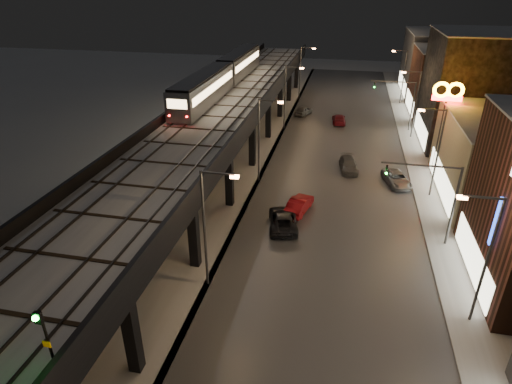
{
  "coord_description": "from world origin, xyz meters",
  "views": [
    {
      "loc": [
        7.9,
        -10.37,
        19.94
      ],
      "look_at": [
        1.69,
        18.52,
        5.0
      ],
      "focal_mm": 30.0,
      "sensor_mm": 36.0,
      "label": 1
    }
  ],
  "objects_px": {
    "car_onc_dark": "(397,179)",
    "car_onc_white": "(348,165)",
    "car_far_white": "(303,111)",
    "subway_train": "(224,74)",
    "rail_signal": "(42,329)",
    "car_near_white": "(299,205)",
    "car_mid_dark": "(339,119)",
    "car_mid_silver": "(283,220)"
  },
  "relations": [
    {
      "from": "car_onc_white",
      "to": "car_onc_dark",
      "type": "bearing_deg",
      "value": -36.64
    },
    {
      "from": "subway_train",
      "to": "rail_signal",
      "type": "distance_m",
      "value": 46.55
    },
    {
      "from": "subway_train",
      "to": "car_mid_silver",
      "type": "xyz_separation_m",
      "value": [
        11.9,
        -23.48,
        -7.55
      ]
    },
    {
      "from": "rail_signal",
      "to": "car_near_white",
      "type": "height_order",
      "value": "rail_signal"
    },
    {
      "from": "subway_train",
      "to": "car_far_white",
      "type": "relative_size",
      "value": 8.17
    },
    {
      "from": "car_mid_silver",
      "to": "car_onc_white",
      "type": "relative_size",
      "value": 1.17
    },
    {
      "from": "subway_train",
      "to": "car_near_white",
      "type": "xyz_separation_m",
      "value": [
        12.96,
        -20.43,
        -7.56
      ]
    },
    {
      "from": "car_near_white",
      "to": "car_mid_silver",
      "type": "height_order",
      "value": "car_mid_silver"
    },
    {
      "from": "subway_train",
      "to": "rail_signal",
      "type": "xyz_separation_m",
      "value": [
        6.4,
        -46.11,
        0.27
      ]
    },
    {
      "from": "subway_train",
      "to": "rail_signal",
      "type": "height_order",
      "value": "subway_train"
    },
    {
      "from": "car_mid_silver",
      "to": "car_far_white",
      "type": "bearing_deg",
      "value": -97.54
    },
    {
      "from": "rail_signal",
      "to": "car_far_white",
      "type": "bearing_deg",
      "value": 86.62
    },
    {
      "from": "car_near_white",
      "to": "car_far_white",
      "type": "distance_m",
      "value": 31.79
    },
    {
      "from": "car_far_white",
      "to": "car_onc_white",
      "type": "bearing_deg",
      "value": 128.65
    },
    {
      "from": "rail_signal",
      "to": "car_onc_dark",
      "type": "distance_m",
      "value": 38.15
    },
    {
      "from": "rail_signal",
      "to": "car_onc_dark",
      "type": "bearing_deg",
      "value": 64.66
    },
    {
      "from": "car_onc_dark",
      "to": "car_onc_white",
      "type": "height_order",
      "value": "car_onc_white"
    },
    {
      "from": "car_mid_silver",
      "to": "rail_signal",
      "type": "bearing_deg",
      "value": 65.29
    },
    {
      "from": "rail_signal",
      "to": "car_near_white",
      "type": "relative_size",
      "value": 0.62
    },
    {
      "from": "car_near_white",
      "to": "car_onc_dark",
      "type": "distance_m",
      "value": 12.39
    },
    {
      "from": "car_onc_white",
      "to": "car_mid_silver",
      "type": "bearing_deg",
      "value": -119.8
    },
    {
      "from": "subway_train",
      "to": "rail_signal",
      "type": "relative_size",
      "value": 12.34
    },
    {
      "from": "car_mid_silver",
      "to": "car_onc_white",
      "type": "height_order",
      "value": "car_mid_silver"
    },
    {
      "from": "car_far_white",
      "to": "car_onc_dark",
      "type": "height_order",
      "value": "car_far_white"
    },
    {
      "from": "car_mid_dark",
      "to": "car_onc_white",
      "type": "distance_m",
      "value": 17.61
    },
    {
      "from": "car_mid_dark",
      "to": "car_far_white",
      "type": "bearing_deg",
      "value": -34.77
    },
    {
      "from": "car_mid_dark",
      "to": "car_far_white",
      "type": "distance_m",
      "value": 6.62
    },
    {
      "from": "car_mid_dark",
      "to": "car_far_white",
      "type": "relative_size",
      "value": 1.11
    },
    {
      "from": "car_mid_silver",
      "to": "car_far_white",
      "type": "relative_size",
      "value": 1.28
    },
    {
      "from": "car_far_white",
      "to": "car_onc_dark",
      "type": "xyz_separation_m",
      "value": [
        12.59,
        -23.57,
        -0.06
      ]
    },
    {
      "from": "car_near_white",
      "to": "car_mid_dark",
      "type": "xyz_separation_m",
      "value": [
        2.55,
        28.3,
        -0.06
      ]
    },
    {
      "from": "car_mid_dark",
      "to": "car_onc_dark",
      "type": "xyz_separation_m",
      "value": [
        6.87,
        -20.24,
        -0.02
      ]
    },
    {
      "from": "subway_train",
      "to": "car_far_white",
      "type": "height_order",
      "value": "subway_train"
    },
    {
      "from": "subway_train",
      "to": "car_onc_dark",
      "type": "relative_size",
      "value": 7.26
    },
    {
      "from": "rail_signal",
      "to": "car_mid_silver",
      "type": "bearing_deg",
      "value": 76.33
    },
    {
      "from": "rail_signal",
      "to": "car_mid_dark",
      "type": "distance_m",
      "value": 55.3
    },
    {
      "from": "car_near_white",
      "to": "car_mid_silver",
      "type": "xyz_separation_m",
      "value": [
        -1.06,
        -3.05,
        0.01
      ]
    },
    {
      "from": "subway_train",
      "to": "car_onc_white",
      "type": "distance_m",
      "value": 21.22
    },
    {
      "from": "subway_train",
      "to": "car_onc_dark",
      "type": "xyz_separation_m",
      "value": [
        22.38,
        -12.38,
        -7.64
      ]
    },
    {
      "from": "car_mid_dark",
      "to": "rail_signal",
      "type": "bearing_deg",
      "value": 75.83
    },
    {
      "from": "car_far_white",
      "to": "subway_train",
      "type": "bearing_deg",
      "value": 67.71
    },
    {
      "from": "subway_train",
      "to": "car_mid_silver",
      "type": "height_order",
      "value": "subway_train"
    }
  ]
}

